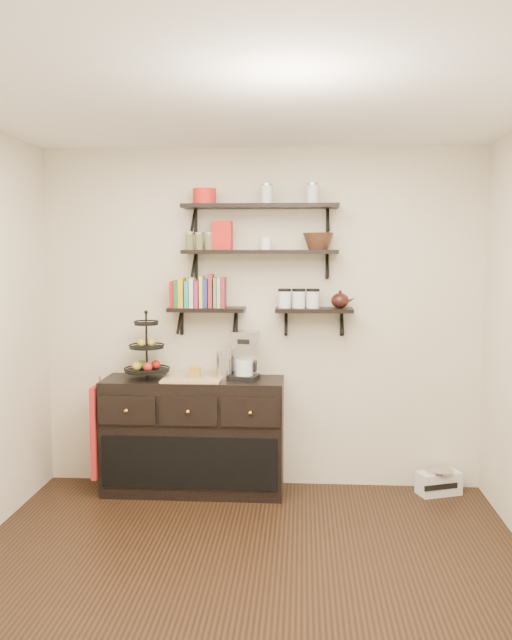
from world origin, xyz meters
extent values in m
plane|color=black|center=(0.00, 0.00, 0.00)|extent=(3.50, 3.50, 0.00)
cube|color=white|center=(0.00, 0.00, 2.70)|extent=(3.50, 3.50, 0.02)
cube|color=silver|center=(0.00, 1.75, 1.35)|extent=(3.50, 0.02, 2.70)
cube|color=black|center=(0.00, 1.61, 2.23)|extent=(1.20, 0.27, 0.03)
cube|color=black|center=(-0.52, 1.74, 2.12)|extent=(0.02, 0.03, 0.20)
cube|color=black|center=(0.52, 1.74, 2.12)|extent=(0.02, 0.03, 0.20)
cube|color=black|center=(0.00, 1.61, 1.89)|extent=(1.20, 0.27, 0.03)
cube|color=black|center=(-0.52, 1.74, 1.77)|extent=(0.02, 0.03, 0.20)
cube|color=black|center=(0.52, 1.74, 1.77)|extent=(0.02, 0.03, 0.20)
cube|color=black|center=(-0.42, 1.62, 1.44)|extent=(0.60, 0.25, 0.03)
cube|color=black|center=(-0.64, 1.74, 1.32)|extent=(0.02, 0.03, 0.20)
cube|color=black|center=(-0.20, 1.74, 1.32)|extent=(0.03, 0.03, 0.20)
cube|color=black|center=(0.42, 1.62, 1.44)|extent=(0.60, 0.25, 0.03)
cube|color=black|center=(0.20, 1.74, 1.32)|extent=(0.03, 0.03, 0.20)
cube|color=black|center=(0.64, 1.74, 1.32)|extent=(0.02, 0.03, 0.20)
cube|color=#A71618|center=(-0.68, 1.63, 1.55)|extent=(0.02, 0.15, 0.20)
cube|color=#1E622F|center=(-0.65, 1.63, 1.57)|extent=(0.03, 0.15, 0.24)
cube|color=orange|center=(-0.61, 1.63, 1.55)|extent=(0.04, 0.15, 0.21)
cube|color=teal|center=(-0.57, 1.63, 1.57)|extent=(0.03, 0.15, 0.25)
cube|color=beige|center=(-0.54, 1.63, 1.56)|extent=(0.03, 0.15, 0.22)
cube|color=#931F5E|center=(-0.50, 1.63, 1.58)|extent=(0.04, 0.15, 0.26)
cube|color=#C6D33A|center=(-0.46, 1.63, 1.56)|extent=(0.03, 0.15, 0.23)
cube|color=navy|center=(-0.42, 1.63, 1.55)|extent=(0.03, 0.15, 0.20)
cube|color=maroon|center=(-0.38, 1.63, 1.57)|extent=(0.04, 0.15, 0.24)
cube|color=#488957|center=(-0.34, 1.63, 1.55)|extent=(0.03, 0.15, 0.21)
cube|color=#C2AE8C|center=(-0.31, 1.63, 1.57)|extent=(0.03, 0.15, 0.25)
cube|color=maroon|center=(-0.27, 1.63, 1.56)|extent=(0.02, 0.15, 0.22)
cylinder|color=silver|center=(0.19, 1.63, 1.51)|extent=(0.10, 0.10, 0.13)
cylinder|color=silver|center=(0.30, 1.63, 1.51)|extent=(0.10, 0.10, 0.13)
cylinder|color=silver|center=(0.41, 1.63, 1.51)|extent=(0.10, 0.10, 0.13)
cube|color=black|center=(-0.52, 1.51, 0.45)|extent=(1.40, 0.45, 0.90)
cube|color=tan|center=(-0.52, 1.51, 0.91)|extent=(0.45, 0.41, 0.02)
sphere|color=gold|center=(-0.98, 1.26, 0.70)|extent=(0.04, 0.04, 0.04)
sphere|color=gold|center=(-0.52, 1.26, 0.70)|extent=(0.04, 0.04, 0.04)
sphere|color=gold|center=(-0.05, 1.26, 0.70)|extent=(0.04, 0.04, 0.04)
cylinder|color=black|center=(-0.88, 1.51, 1.16)|extent=(0.02, 0.02, 0.51)
cylinder|color=black|center=(-0.88, 1.51, 0.96)|extent=(0.35, 0.35, 0.01)
cylinder|color=black|center=(-0.88, 1.51, 1.14)|extent=(0.27, 0.27, 0.02)
cylinder|color=black|center=(-0.88, 1.51, 1.33)|extent=(0.18, 0.18, 0.02)
sphere|color=#B21914|center=(-0.82, 1.56, 1.00)|extent=(0.07, 0.07, 0.07)
sphere|color=gold|center=(-0.92, 1.51, 1.18)|extent=(0.06, 0.06, 0.06)
cube|color=olive|center=(-0.50, 1.51, 0.96)|extent=(0.08, 0.08, 0.08)
cube|color=black|center=(-0.11, 1.51, 0.92)|extent=(0.24, 0.22, 0.04)
cube|color=silver|center=(-0.11, 1.58, 1.08)|extent=(0.22, 0.11, 0.32)
cube|color=silver|center=(-0.11, 1.51, 1.25)|extent=(0.24, 0.22, 0.07)
cylinder|color=silver|center=(-0.11, 1.50, 1.00)|extent=(0.15, 0.15, 0.12)
cylinder|color=silver|center=(-0.28, 1.49, 1.01)|extent=(0.11, 0.11, 0.22)
cube|color=#9B2010|center=(-1.25, 1.41, 0.51)|extent=(0.04, 0.30, 0.71)
cube|color=silver|center=(1.40, 1.58, 0.09)|extent=(0.37, 0.27, 0.18)
cylinder|color=silver|center=(1.40, 1.58, 0.19)|extent=(0.28, 0.28, 0.02)
cube|color=black|center=(1.40, 1.49, 0.09)|extent=(0.27, 0.11, 0.04)
cube|color=red|center=(-0.30, 1.61, 2.01)|extent=(0.17, 0.09, 0.22)
cylinder|color=white|center=(0.05, 1.61, 1.95)|extent=(0.09, 0.09, 0.10)
cylinder|color=red|center=(-0.43, 1.61, 2.31)|extent=(0.18, 0.18, 0.12)
camera|label=1|loc=(0.33, -3.63, 1.90)|focal=38.00mm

